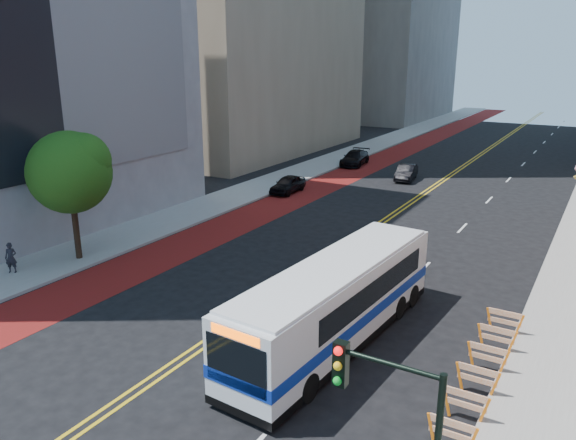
% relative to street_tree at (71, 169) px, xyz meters
% --- Properties ---
extents(ground, '(160.00, 160.00, 0.00)m').
position_rel_street_tree_xyz_m(ground, '(11.24, -6.04, -4.91)').
color(ground, black).
rests_on(ground, ground).
extents(sidewalk_left, '(4.00, 140.00, 0.15)m').
position_rel_street_tree_xyz_m(sidewalk_left, '(-0.76, 23.96, -4.84)').
color(sidewalk_left, gray).
rests_on(sidewalk_left, ground).
extents(bus_lane_paint, '(3.60, 140.00, 0.01)m').
position_rel_street_tree_xyz_m(bus_lane_paint, '(3.14, 23.96, -4.91)').
color(bus_lane_paint, '#62170E').
rests_on(bus_lane_paint, ground).
extents(center_line_inner, '(0.14, 140.00, 0.01)m').
position_rel_street_tree_xyz_m(center_line_inner, '(11.06, 23.96, -4.91)').
color(center_line_inner, gold).
rests_on(center_line_inner, ground).
extents(center_line_outer, '(0.14, 140.00, 0.01)m').
position_rel_street_tree_xyz_m(center_line_outer, '(11.42, 23.96, -4.91)').
color(center_line_outer, gold).
rests_on(center_line_outer, ground).
extents(lane_dashes, '(0.14, 98.20, 0.01)m').
position_rel_street_tree_xyz_m(lane_dashes, '(16.04, 31.96, -4.90)').
color(lane_dashes, silver).
rests_on(lane_dashes, ground).
extents(construction_barriers, '(1.42, 10.91, 1.00)m').
position_rel_street_tree_xyz_m(construction_barriers, '(20.84, -2.62, -4.24)').
color(construction_barriers, orange).
rests_on(construction_barriers, ground).
extents(street_tree, '(4.20, 4.20, 6.70)m').
position_rel_street_tree_xyz_m(street_tree, '(0.00, 0.00, 0.00)').
color(street_tree, black).
rests_on(street_tree, sidewalk_left).
extents(traffic_signal, '(2.21, 0.34, 5.07)m').
position_rel_street_tree_xyz_m(traffic_signal, '(20.66, -9.55, -1.19)').
color(traffic_signal, black).
rests_on(traffic_signal, sidewalk_right).
extents(transit_bus, '(3.35, 11.82, 3.21)m').
position_rel_street_tree_xyz_m(transit_bus, '(15.44, -0.96, -3.24)').
color(transit_bus, silver).
rests_on(transit_bus, ground).
extents(car_a, '(1.73, 3.96, 1.33)m').
position_rel_street_tree_xyz_m(car_a, '(1.94, 18.35, -4.25)').
color(car_a, black).
rests_on(car_a, ground).
extents(car_b, '(1.95, 4.12, 1.30)m').
position_rel_street_tree_xyz_m(car_b, '(8.43, 27.39, -4.26)').
color(car_b, black).
rests_on(car_b, ground).
extents(car_c, '(2.57, 5.02, 1.40)m').
position_rel_street_tree_xyz_m(car_c, '(1.94, 31.18, -4.21)').
color(car_c, black).
rests_on(car_c, ground).
extents(pedestrian, '(0.66, 0.62, 1.53)m').
position_rel_street_tree_xyz_m(pedestrian, '(-1.21, -3.10, -4.00)').
color(pedestrian, black).
rests_on(pedestrian, sidewalk_left).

